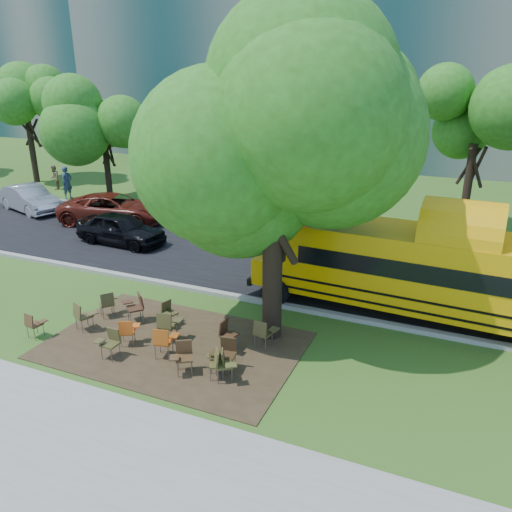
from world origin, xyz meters
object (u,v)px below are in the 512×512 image
at_px(chair_9, 136,305).
at_px(pedestrian_b, 54,177).
at_px(chair_10, 168,311).
at_px(chair_13, 263,331).
at_px(chair_1, 82,314).
at_px(chair_12, 227,332).
at_px(chair_0, 33,323).
at_px(bg_car_red, 114,209).
at_px(bg_car_silver, 29,199).
at_px(school_bus, 451,274).
at_px(main_tree, 274,149).
at_px(chair_6, 219,361).
at_px(chair_2, 128,330).
at_px(black_car, 121,229).
at_px(chair_14, 226,351).
at_px(chair_3, 110,340).
at_px(chair_5, 183,354).
at_px(chair_8, 108,302).
at_px(chair_4, 164,340).
at_px(chair_11, 167,323).
at_px(pedestrian_a, 67,183).
at_px(chair_7, 222,362).

distance_m(chair_9, pedestrian_b, 20.90).
height_order(chair_10, chair_13, chair_13).
bearing_deg(chair_1, chair_13, 33.50).
bearing_deg(chair_12, chair_0, -67.93).
bearing_deg(bg_car_red, bg_car_silver, 73.70).
xyz_separation_m(school_bus, chair_13, (-4.51, -3.68, -1.05)).
distance_m(main_tree, chair_6, 5.52).
height_order(main_tree, pedestrian_b, main_tree).
bearing_deg(bg_car_red, chair_2, -156.56).
distance_m(main_tree, bg_car_red, 14.70).
bearing_deg(black_car, chair_14, -126.32).
bearing_deg(chair_9, bg_car_red, -7.26).
relative_size(chair_2, chair_3, 0.97).
bearing_deg(chair_5, bg_car_red, -75.95).
distance_m(main_tree, chair_8, 7.11).
distance_m(chair_4, chair_9, 2.42).
bearing_deg(chair_10, bg_car_red, -116.49).
bearing_deg(chair_14, school_bus, -143.75).
bearing_deg(bg_car_silver, chair_8, -107.61).
relative_size(chair_10, chair_14, 0.87).
relative_size(chair_11, pedestrian_a, 0.49).
bearing_deg(chair_5, main_tree, -147.66).
bearing_deg(chair_1, bg_car_red, 144.91).
relative_size(chair_5, bg_car_silver, 0.20).
bearing_deg(chair_12, chair_11, -74.99).
height_order(chair_2, chair_14, chair_14).
xyz_separation_m(chair_2, chair_11, (0.90, 0.62, 0.08)).
relative_size(chair_2, black_car, 0.20).
xyz_separation_m(chair_2, chair_13, (3.53, 1.34, 0.04)).
bearing_deg(chair_7, chair_14, 160.51).
bearing_deg(black_car, chair_2, -138.38).
height_order(chair_3, chair_9, chair_9).
relative_size(chair_7, chair_8, 1.00).
relative_size(chair_13, pedestrian_b, 0.56).
distance_m(chair_14, bg_car_silver, 19.58).
bearing_deg(black_car, pedestrian_a, 58.49).
height_order(school_bus, chair_4, school_bus).
distance_m(chair_4, chair_13, 2.70).
bearing_deg(chair_2, chair_7, -36.40).
bearing_deg(chair_1, chair_11, 30.63).
bearing_deg(chair_11, chair_9, 148.82).
bearing_deg(chair_8, chair_13, -50.50).
distance_m(chair_0, chair_11, 3.90).
height_order(pedestrian_a, pedestrian_b, pedestrian_a).
height_order(school_bus, chair_13, school_bus).
xyz_separation_m(school_bus, chair_12, (-5.41, -4.10, -1.06)).
xyz_separation_m(chair_3, pedestrian_b, (-16.72, 15.29, 0.27)).
bearing_deg(chair_11, main_tree, 22.81).
relative_size(chair_0, chair_8, 0.90).
bearing_deg(chair_4, pedestrian_a, 126.20).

